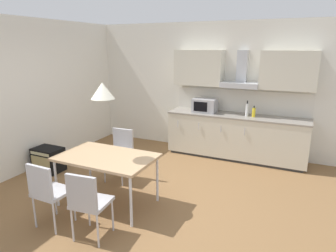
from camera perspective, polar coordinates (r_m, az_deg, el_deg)
ground_plane at (r=4.59m, az=-6.21°, el=-14.41°), size 7.23×8.39×0.02m
wall_back at (r=6.65m, az=6.24°, el=7.37°), size 5.78×0.10×2.73m
wall_left at (r=5.76m, az=-28.17°, el=4.52°), size 0.10×6.71×2.73m
kitchen_counter at (r=6.27m, az=12.75°, el=-1.92°), size 2.77×0.65×0.90m
backsplash_tile at (r=6.40m, az=13.68°, el=4.62°), size 2.75×0.02×0.46m
upper_wall_cabinets at (r=6.17m, az=13.76°, el=10.37°), size 2.75×0.40×0.72m
microwave at (r=6.30m, az=7.03°, el=3.92°), size 0.48×0.35×0.28m
bottle_yellow at (r=6.05m, az=16.02°, el=2.53°), size 0.06×0.06×0.22m
bottle_white at (r=6.07m, az=14.80°, el=3.04°), size 0.06×0.06×0.31m
dining_table at (r=4.34m, az=-11.66°, el=-6.19°), size 1.36×0.85×0.74m
chair_near_left at (r=4.05m, az=-22.01°, el=-11.05°), size 0.41×0.41×0.87m
chair_near_right at (r=3.66m, az=-15.10°, el=-13.35°), size 0.44×0.44×0.87m
chair_far_left at (r=5.18m, az=-9.05°, el=-4.42°), size 0.41×0.41×0.87m
guitar_amp at (r=5.96m, az=-21.83°, el=-5.92°), size 0.52×0.37×0.44m
pendant_lamp at (r=4.10m, az=-12.37°, el=6.59°), size 0.32×0.32×0.22m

